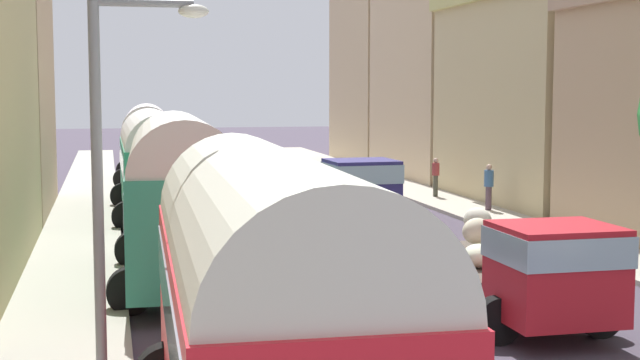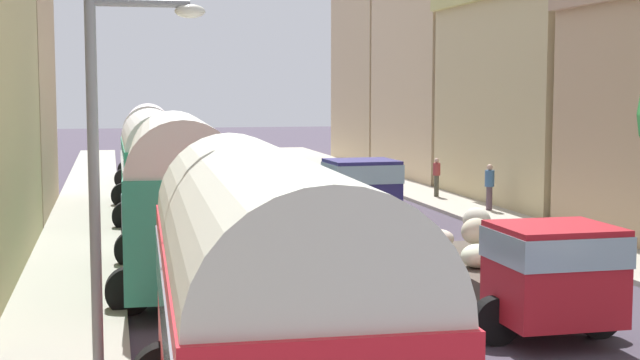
# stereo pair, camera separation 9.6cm
# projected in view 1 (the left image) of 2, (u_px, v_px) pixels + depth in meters

# --- Properties ---
(ground_plane) EXTENTS (154.00, 154.00, 0.00)m
(ground_plane) POSITION_uv_depth(u_px,v_px,m) (273.00, 208.00, 36.39)
(ground_plane) COLOR #463D4B
(sidewalk_left) EXTENTS (2.50, 70.00, 0.14)m
(sidewalk_left) POSITION_uv_depth(u_px,v_px,m) (85.00, 212.00, 34.75)
(sidewalk_left) COLOR #A9A798
(sidewalk_left) RESTS_ON ground
(sidewalk_right) EXTENTS (2.50, 70.00, 0.14)m
(sidewalk_right) POSITION_uv_depth(u_px,v_px,m) (445.00, 201.00, 38.01)
(sidewalk_right) COLOR #B0A899
(sidewalk_right) RESTS_ON ground
(building_right_2) EXTENTS (5.92, 11.21, 9.05)m
(building_right_2) POSITION_uv_depth(u_px,v_px,m) (542.00, 93.00, 37.75)
(building_right_2) COLOR #CCB582
(building_right_2) RESTS_ON ground
(building_right_3) EXTENTS (4.02, 10.33, 10.67)m
(building_right_3) POSITION_uv_depth(u_px,v_px,m) (433.00, 77.00, 48.33)
(building_right_3) COLOR #D6B88E
(building_right_3) RESTS_ON ground
(building_right_4) EXTENTS (5.79, 9.57, 12.86)m
(building_right_4) POSITION_uv_depth(u_px,v_px,m) (391.00, 62.00, 58.41)
(building_right_4) COLOR #CFB287
(building_right_4) RESTS_ON ground
(parked_bus_0) EXTENTS (3.42, 8.46, 4.02)m
(parked_bus_0) POSITION_uv_depth(u_px,v_px,m) (268.00, 298.00, 11.01)
(parked_bus_0) COLOR red
(parked_bus_0) RESTS_ON ground
(parked_bus_1) EXTENTS (3.47, 8.17, 4.13)m
(parked_bus_1) POSITION_uv_depth(u_px,v_px,m) (179.00, 192.00, 21.72)
(parked_bus_1) COLOR #2B906E
(parked_bus_1) RESTS_ON ground
(parked_bus_2) EXTENTS (3.31, 9.82, 3.93)m
(parked_bus_2) POSITION_uv_depth(u_px,v_px,m) (155.00, 159.00, 33.55)
(parked_bus_2) COLOR #298F66
(parked_bus_2) RESTS_ON ground
(parked_bus_3) EXTENTS (3.46, 8.33, 3.95)m
(parked_bus_3) POSITION_uv_depth(u_px,v_px,m) (147.00, 140.00, 45.63)
(parked_bus_3) COLOR beige
(parked_bus_3) RESTS_ON ground
(cargo_truck_0) EXTENTS (3.02, 6.70, 2.24)m
(cargo_truck_0) POSITION_uv_depth(u_px,v_px,m) (521.00, 267.00, 18.33)
(cargo_truck_0) COLOR red
(cargo_truck_0) RESTS_ON ground
(cargo_truck_1) EXTENTS (3.26, 6.89, 2.37)m
(cargo_truck_1) POSITION_uv_depth(u_px,v_px,m) (350.00, 189.00, 32.02)
(cargo_truck_1) COLOR navy
(cargo_truck_1) RESTS_ON ground
(car_0) EXTENTS (2.35, 3.77, 1.41)m
(car_0) POSITION_uv_depth(u_px,v_px,m) (277.00, 170.00, 45.47)
(car_0) COLOR #27262A
(car_0) RESTS_ON ground
(car_1) EXTENTS (2.30, 4.29, 1.65)m
(car_1) POSITION_uv_depth(u_px,v_px,m) (243.00, 155.00, 54.48)
(car_1) COLOR #1E1E2C
(car_1) RESTS_ON ground
(car_2) EXTENTS (2.26, 4.16, 1.49)m
(car_2) POSITION_uv_depth(u_px,v_px,m) (247.00, 207.00, 30.96)
(car_2) COLOR #358CBE
(car_2) RESTS_ON ground
(car_3) EXTENTS (2.45, 3.84, 1.40)m
(car_3) POSITION_uv_depth(u_px,v_px,m) (208.00, 171.00, 44.86)
(car_3) COLOR silver
(car_3) RESTS_ON ground
(pedestrian_1) EXTENTS (0.42, 0.42, 1.80)m
(pedestrian_1) POSITION_uv_depth(u_px,v_px,m) (436.00, 176.00, 39.09)
(pedestrian_1) COLOR #464436
(pedestrian_1) RESTS_ON ground
(pedestrian_2) EXTENTS (0.41, 0.41, 1.89)m
(pedestrian_2) POSITION_uv_depth(u_px,v_px,m) (489.00, 185.00, 34.71)
(pedestrian_2) COLOR #56404B
(pedestrian_2) RESTS_ON ground
(streetlamp_near) EXTENTS (1.70, 0.28, 6.04)m
(streetlamp_near) POSITION_uv_depth(u_px,v_px,m) (114.00, 166.00, 13.07)
(streetlamp_near) COLOR gray
(streetlamp_near) RESTS_ON ground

